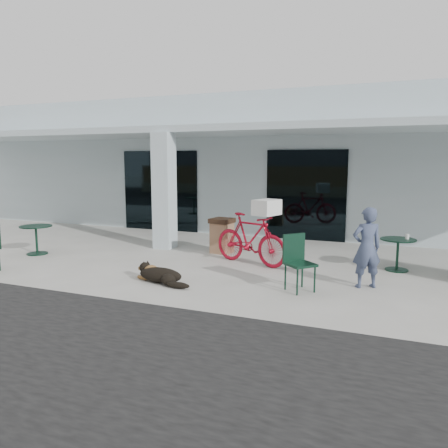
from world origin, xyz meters
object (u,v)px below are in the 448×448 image
at_px(bicycle, 250,239).
at_px(cafe_table_near, 37,240).
at_px(cafe_chair_far_a, 300,263).
at_px(dog, 160,274).
at_px(cafe_table_far, 397,255).
at_px(trash_receptacle, 222,236).
at_px(person, 367,248).

bearing_deg(bicycle, cafe_table_near, 119.58).
distance_m(bicycle, cafe_chair_far_a, 2.26).
bearing_deg(cafe_chair_far_a, dog, 142.67).
distance_m(cafe_table_far, trash_receptacle, 4.25).
relative_size(person, trash_receptacle, 1.69).
height_order(person, trash_receptacle, person).
bearing_deg(bicycle, cafe_chair_far_a, -118.61).
relative_size(dog, cafe_chair_far_a, 1.01).
relative_size(cafe_table_near, cafe_chair_far_a, 0.76).
distance_m(bicycle, dog, 2.46).
xyz_separation_m(bicycle, cafe_table_far, (3.17, 0.64, -0.24)).
height_order(dog, person, person).
xyz_separation_m(dog, cafe_table_near, (-4.29, 1.13, 0.19)).
bearing_deg(cafe_table_far, bicycle, -168.59).
relative_size(dog, trash_receptacle, 1.17).
bearing_deg(dog, trash_receptacle, 106.17).
height_order(cafe_chair_far_a, trash_receptacle, cafe_chair_far_a).
relative_size(bicycle, trash_receptacle, 2.17).
bearing_deg(cafe_table_far, dog, -146.99).
bearing_deg(trash_receptacle, person, -26.86).
bearing_deg(cafe_table_near, bicycle, 10.65).
bearing_deg(cafe_table_near, cafe_chair_far_a, -5.31).
bearing_deg(dog, cafe_table_far, 50.14).
height_order(dog, trash_receptacle, trash_receptacle).
distance_m(dog, cafe_chair_far_a, 2.72).
bearing_deg(person, cafe_table_far, -137.05).
relative_size(cafe_table_far, cafe_chair_far_a, 0.72).
xyz_separation_m(dog, cafe_table_far, (4.29, 2.79, 0.18)).
xyz_separation_m(cafe_table_far, person, (-0.54, -1.60, 0.41)).
relative_size(cafe_chair_far_a, trash_receptacle, 1.15).
bearing_deg(cafe_table_near, cafe_table_far, 10.93).
bearing_deg(cafe_table_far, cafe_chair_far_a, -125.48).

